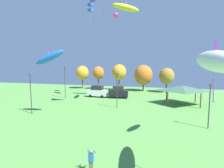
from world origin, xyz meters
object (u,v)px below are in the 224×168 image
(person_standing_near_foreground, at_px, (91,160))
(light_post_3, at_px, (31,91))
(light_post_2, at_px, (65,80))
(treeline_tree_0, at_px, (82,73))
(light_post_1, at_px, (209,103))
(treeline_tree_2, at_px, (119,72))
(parked_car_second_from_left, at_px, (118,92))
(kite_flying_0, at_px, (50,57))
(treeline_tree_4, at_px, (167,76))
(light_post_0, at_px, (117,88))
(kite_flying_9, at_px, (91,7))
(treeline_tree_3, at_px, (143,75))
(park_pavilion, at_px, (183,88))
(treeline_tree_1, at_px, (98,73))
(kite_flying_4, at_px, (116,16))
(kite_flying_2, at_px, (215,61))
(parked_car_leftmost, at_px, (97,91))

(person_standing_near_foreground, height_order, light_post_3, light_post_3)
(light_post_2, height_order, treeline_tree_0, light_post_2)
(light_post_1, distance_m, treeline_tree_0, 40.09)
(treeline_tree_2, bearing_deg, parked_car_second_from_left, -77.93)
(person_standing_near_foreground, xyz_separation_m, kite_flying_0, (-10.56, 10.99, 7.46))
(light_post_2, xyz_separation_m, treeline_tree_4, (22.06, 14.04, 0.45))
(treeline_tree_0, bearing_deg, light_post_3, -80.95)
(treeline_tree_4, bearing_deg, person_standing_near_foreground, -99.33)
(light_post_1, height_order, light_post_2, light_post_2)
(parked_car_second_from_left, relative_size, light_post_0, 0.75)
(kite_flying_0, relative_size, kite_flying_9, 1.22)
(treeline_tree_3, bearing_deg, kite_flying_9, -131.67)
(treeline_tree_2, bearing_deg, treeline_tree_3, 8.73)
(park_pavilion, bearing_deg, treeline_tree_2, 137.49)
(light_post_1, xyz_separation_m, treeline_tree_1, (-23.40, 27.67, 1.91))
(kite_flying_0, xyz_separation_m, treeline_tree_0, (-8.16, 28.36, -3.54))
(kite_flying_4, distance_m, light_post_1, 21.31)
(light_post_0, bearing_deg, person_standing_near_foreground, -81.94)
(person_standing_near_foreground, relative_size, light_post_2, 0.24)
(person_standing_near_foreground, height_order, light_post_2, light_post_2)
(light_post_2, distance_m, treeline_tree_0, 15.75)
(kite_flying_0, height_order, light_post_1, kite_flying_0)
(parked_car_second_from_left, xyz_separation_m, treeline_tree_0, (-14.33, 12.23, 3.59))
(light_post_1, bearing_deg, light_post_2, 154.31)
(light_post_0, bearing_deg, kite_flying_0, -137.94)
(kite_flying_9, xyz_separation_m, treeline_tree_4, (16.96, 10.98, -15.60))
(light_post_3, bearing_deg, light_post_1, 0.34)
(light_post_1, relative_size, treeline_tree_1, 0.76)
(kite_flying_2, relative_size, parked_car_leftmost, 1.11)
(park_pavilion, height_order, treeline_tree_2, treeline_tree_2)
(kite_flying_0, relative_size, treeline_tree_3, 0.66)
(person_standing_near_foreground, height_order, kite_flying_0, kite_flying_0)
(treeline_tree_0, xyz_separation_m, treeline_tree_4, (24.96, -1.42, -0.48))
(park_pavilion, distance_m, treeline_tree_0, 31.41)
(parked_car_second_from_left, relative_size, treeline_tree_4, 0.68)
(kite_flying_4, relative_size, light_post_0, 0.71)
(parked_car_second_from_left, bearing_deg, light_post_3, -128.92)
(treeline_tree_0, height_order, treeline_tree_4, treeline_tree_0)
(treeline_tree_3, bearing_deg, treeline_tree_2, -171.27)
(parked_car_leftmost, height_order, parked_car_second_from_left, parked_car_second_from_left)
(treeline_tree_0, xyz_separation_m, treeline_tree_2, (12.00, -1.36, 0.40))
(kite_flying_2, distance_m, kite_flying_9, 34.87)
(light_post_3, relative_size, treeline_tree_0, 0.87)
(light_post_2, relative_size, treeline_tree_4, 1.08)
(kite_flying_2, xyz_separation_m, light_post_3, (-21.37, 11.64, -4.13))
(treeline_tree_2, height_order, treeline_tree_3, treeline_tree_2)
(parked_car_second_from_left, xyz_separation_m, treeline_tree_2, (-2.32, 10.87, 3.99))
(kite_flying_0, relative_size, treeline_tree_0, 0.69)
(person_standing_near_foreground, distance_m, treeline_tree_0, 43.76)
(kite_flying_4, xyz_separation_m, light_post_3, (-10.70, -9.91, -12.74))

